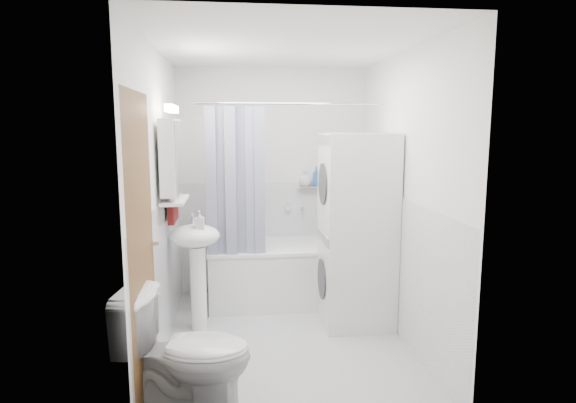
{
  "coord_description": "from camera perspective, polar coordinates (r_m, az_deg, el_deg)",
  "views": [
    {
      "loc": [
        -0.41,
        -3.84,
        1.78
      ],
      "look_at": [
        0.04,
        0.15,
        1.17
      ],
      "focal_mm": 30.0,
      "sensor_mm": 36.0,
      "label": 1
    }
  ],
  "objects": [
    {
      "name": "floor",
      "position": [
        4.25,
        -0.33,
        -16.05
      ],
      "size": [
        2.6,
        2.6,
        0.0
      ],
      "primitive_type": "plane",
      "color": "#B3B3B8",
      "rests_on": "ground"
    },
    {
      "name": "room_walls",
      "position": [
        3.87,
        -0.35,
        4.36
      ],
      "size": [
        2.6,
        2.6,
        2.6
      ],
      "color": "white",
      "rests_on": "ground"
    },
    {
      "name": "wainscot",
      "position": [
        4.32,
        -0.75,
        -7.16
      ],
      "size": [
        1.98,
        2.58,
        2.58
      ],
      "color": "white",
      "rests_on": "ground"
    },
    {
      "name": "door",
      "position": [
        3.42,
        -15.41,
        -4.79
      ],
      "size": [
        0.05,
        2.0,
        2.0
      ],
      "color": "brown",
      "rests_on": "ground"
    },
    {
      "name": "bathtub",
      "position": [
        5.0,
        -0.13,
        -8.1
      ],
      "size": [
        1.58,
        0.75,
        0.6
      ],
      "color": "white",
      "rests_on": "ground"
    },
    {
      "name": "tub_spout",
      "position": [
        5.21,
        1.65,
        -0.75
      ],
      "size": [
        0.04,
        0.12,
        0.04
      ],
      "primitive_type": "cylinder",
      "rotation": [
        1.57,
        0.0,
        0.0
      ],
      "color": "silver",
      "rests_on": "room_walls"
    },
    {
      "name": "curtain_rod",
      "position": [
        4.48,
        0.31,
        11.52
      ],
      "size": [
        1.76,
        0.02,
        0.02
      ],
      "primitive_type": "cylinder",
      "rotation": [
        0.0,
        1.57,
        0.0
      ],
      "color": "silver",
      "rests_on": "room_walls"
    },
    {
      "name": "shower_curtain",
      "position": [
        4.48,
        -6.17,
        1.86
      ],
      "size": [
        0.55,
        0.02,
        1.45
      ],
      "color": "#161D4D",
      "rests_on": "curtain_rod"
    },
    {
      "name": "sink",
      "position": [
        4.31,
        -10.87,
        -5.91
      ],
      "size": [
        0.44,
        0.37,
        1.04
      ],
      "color": "white",
      "rests_on": "ground"
    },
    {
      "name": "medicine_cabinet",
      "position": [
        3.98,
        -13.65,
        5.37
      ],
      "size": [
        0.13,
        0.5,
        0.71
      ],
      "color": "white",
      "rests_on": "room_walls"
    },
    {
      "name": "shelf",
      "position": [
        4.01,
        -13.25,
        0.16
      ],
      "size": [
        0.18,
        0.54,
        0.02
      ],
      "primitive_type": "cube",
      "color": "silver",
      "rests_on": "room_walls"
    },
    {
      "name": "shower_caddy",
      "position": [
        5.18,
        2.23,
        1.71
      ],
      "size": [
        0.22,
        0.06,
        0.02
      ],
      "primitive_type": "cube",
      "color": "silver",
      "rests_on": "room_walls"
    },
    {
      "name": "towel",
      "position": [
        4.24,
        -13.62,
        3.7
      ],
      "size": [
        0.07,
        0.37,
        0.89
      ],
      "color": "#59110E",
      "rests_on": "room_walls"
    },
    {
      "name": "washer_dryer",
      "position": [
        4.38,
        8.08,
        -3.4
      ],
      "size": [
        0.63,
        0.62,
        1.74
      ],
      "rotation": [
        0.0,
        0.0,
        -0.01
      ],
      "color": "white",
      "rests_on": "ground"
    },
    {
      "name": "toilet",
      "position": [
        3.17,
        -11.95,
        -17.33
      ],
      "size": [
        0.87,
        0.57,
        0.79
      ],
      "primitive_type": "imported",
      "rotation": [
        0.0,
        0.0,
        1.42
      ],
      "color": "white",
      "rests_on": "ground"
    },
    {
      "name": "soap_pump",
      "position": [
        4.18,
        -10.44,
        -2.89
      ],
      "size": [
        0.08,
        0.17,
        0.08
      ],
      "primitive_type": "imported",
      "color": "gray",
      "rests_on": "sink"
    },
    {
      "name": "shelf_bottle",
      "position": [
        3.86,
        -13.53,
        0.53
      ],
      "size": [
        0.07,
        0.18,
        0.07
      ],
      "primitive_type": "imported",
      "color": "gray",
      "rests_on": "shelf"
    },
    {
      "name": "shelf_cup",
      "position": [
        4.12,
        -13.09,
        1.27
      ],
      "size": [
        0.1,
        0.09,
        0.1
      ],
      "primitive_type": "imported",
      "color": "gray",
      "rests_on": "shelf"
    },
    {
      "name": "shampoo_a",
      "position": [
        5.16,
        2.06,
        2.55
      ],
      "size": [
        0.13,
        0.17,
        0.13
      ],
      "primitive_type": "imported",
      "color": "gray",
      "rests_on": "shower_caddy"
    },
    {
      "name": "shampoo_b",
      "position": [
        5.19,
        3.37,
        2.28
      ],
      "size": [
        0.08,
        0.21,
        0.08
      ],
      "primitive_type": "imported",
      "color": "#2B66AD",
      "rests_on": "shower_caddy"
    }
  ]
}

